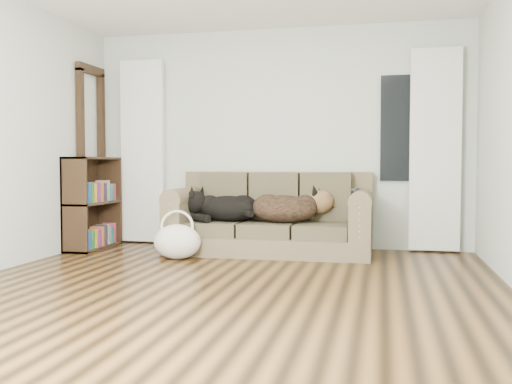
% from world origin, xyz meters
% --- Properties ---
extents(floor, '(5.00, 5.00, 0.00)m').
position_xyz_m(floor, '(0.00, 0.00, 0.00)').
color(floor, black).
rests_on(floor, ground).
extents(wall_back, '(4.50, 0.04, 2.60)m').
position_xyz_m(wall_back, '(0.00, 2.50, 1.30)').
color(wall_back, '#B3B8AF').
rests_on(wall_back, ground).
extents(curtain_left, '(0.55, 0.08, 2.25)m').
position_xyz_m(curtain_left, '(-1.70, 2.42, 1.15)').
color(curtain_left, white).
rests_on(curtain_left, ground).
extents(curtain_right, '(0.55, 0.08, 2.25)m').
position_xyz_m(curtain_right, '(1.80, 2.42, 1.15)').
color(curtain_right, white).
rests_on(curtain_right, ground).
extents(window_pane, '(0.50, 0.03, 1.20)m').
position_xyz_m(window_pane, '(1.45, 2.47, 1.40)').
color(window_pane, black).
rests_on(window_pane, wall_back).
extents(door_casing, '(0.07, 0.60, 2.10)m').
position_xyz_m(door_casing, '(-2.20, 2.05, 1.05)').
color(door_casing, black).
rests_on(door_casing, ground).
extents(sofa, '(2.23, 0.96, 0.91)m').
position_xyz_m(sofa, '(0.01, 1.98, 0.45)').
color(sofa, brown).
rests_on(sofa, floor).
extents(dog_black_lab, '(0.80, 0.64, 0.30)m').
position_xyz_m(dog_black_lab, '(-0.51, 1.94, 0.48)').
color(dog_black_lab, black).
rests_on(dog_black_lab, sofa).
extents(dog_shepherd, '(0.78, 0.57, 0.33)m').
position_xyz_m(dog_shepherd, '(0.22, 1.96, 0.49)').
color(dog_shepherd, black).
rests_on(dog_shepherd, sofa).
extents(tv_remote, '(0.08, 0.20, 0.02)m').
position_xyz_m(tv_remote, '(0.95, 1.80, 0.73)').
color(tv_remote, black).
rests_on(tv_remote, sofa).
extents(tote_bag, '(0.52, 0.41, 0.36)m').
position_xyz_m(tote_bag, '(-0.85, 1.35, 0.16)').
color(tote_bag, beige).
rests_on(tote_bag, floor).
extents(bookshelf, '(0.39, 0.88, 1.07)m').
position_xyz_m(bookshelf, '(-2.09, 1.86, 0.50)').
color(bookshelf, black).
rests_on(bookshelf, floor).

